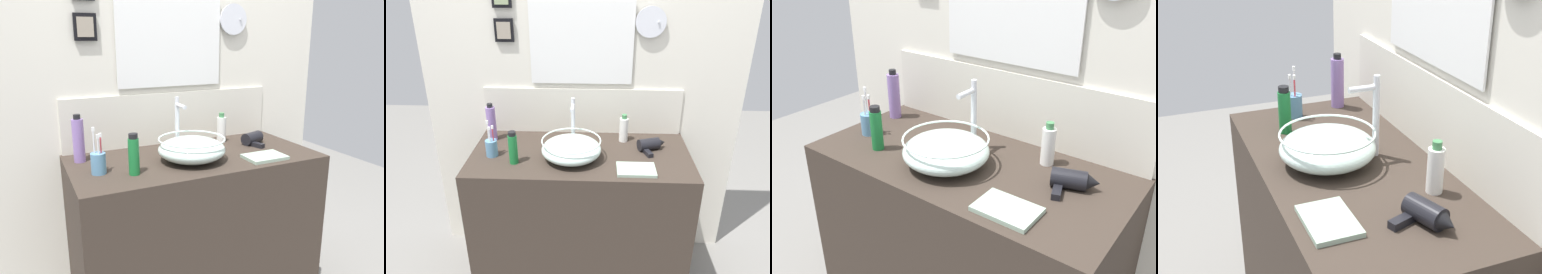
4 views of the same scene
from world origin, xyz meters
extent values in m
plane|color=gray|center=(0.00, 0.00, 0.00)|extent=(6.00, 6.00, 0.00)
cube|color=#382D26|center=(0.00, 0.00, 0.44)|extent=(1.24, 0.59, 0.88)
cube|color=silver|center=(0.00, 0.33, 1.17)|extent=(1.95, 0.06, 2.35)
cube|color=beige|center=(0.00, 0.29, 1.02)|extent=(1.21, 0.02, 0.29)
cube|color=white|center=(-0.01, 0.29, 1.43)|extent=(0.54, 0.01, 0.41)
cube|color=white|center=(-0.01, 0.28, 1.43)|extent=(0.60, 0.01, 0.47)
cylinder|color=silver|center=(0.38, 0.28, 1.56)|extent=(0.17, 0.01, 0.17)
cylinder|color=silver|center=(0.42, 0.29, 1.56)|extent=(0.01, 0.06, 0.01)
cube|color=black|center=(-0.45, 0.28, 1.51)|extent=(0.11, 0.02, 0.13)
cube|color=gray|center=(-0.45, 0.28, 1.51)|extent=(0.08, 0.01, 0.09)
ellipsoid|color=silver|center=(-0.05, -0.07, 0.94)|extent=(0.33, 0.33, 0.12)
torus|color=silver|center=(-0.05, -0.07, 0.99)|extent=(0.32, 0.32, 0.01)
torus|color=#B2B7BC|center=(-0.05, -0.07, 0.88)|extent=(0.12, 0.12, 0.01)
cylinder|color=silver|center=(-0.05, 0.11, 1.01)|extent=(0.02, 0.02, 0.26)
cylinder|color=silver|center=(-0.05, 0.06, 1.13)|extent=(0.02, 0.10, 0.02)
cylinder|color=silver|center=(-0.05, 0.11, 1.15)|extent=(0.02, 0.02, 0.03)
cylinder|color=black|center=(0.39, 0.06, 0.91)|extent=(0.14, 0.10, 0.07)
cone|color=black|center=(0.46, 0.09, 0.91)|extent=(0.06, 0.07, 0.06)
cube|color=black|center=(0.38, 0.00, 0.89)|extent=(0.06, 0.09, 0.02)
cylinder|color=#598CB2|center=(-0.49, -0.05, 0.93)|extent=(0.07, 0.07, 0.09)
cylinder|color=#D83F4C|center=(-0.48, -0.05, 0.96)|extent=(0.01, 0.01, 0.16)
cube|color=white|center=(-0.48, -0.05, 1.05)|extent=(0.01, 0.01, 0.02)
cylinder|color=white|center=(-0.50, -0.04, 0.98)|extent=(0.01, 0.01, 0.19)
cube|color=white|center=(-0.50, -0.04, 1.08)|extent=(0.01, 0.01, 0.02)
cylinder|color=white|center=(-0.49, -0.07, 0.96)|extent=(0.01, 0.01, 0.16)
cube|color=white|center=(-0.49, -0.07, 1.05)|extent=(0.01, 0.01, 0.02)
cylinder|color=#197233|center=(-0.35, -0.13, 0.96)|extent=(0.05, 0.05, 0.16)
cylinder|color=black|center=(-0.35, -0.13, 1.05)|extent=(0.04, 0.04, 0.02)
cylinder|color=white|center=(0.25, 0.17, 0.95)|extent=(0.05, 0.05, 0.14)
cylinder|color=#3F7F4C|center=(0.25, 0.17, 1.04)|extent=(0.03, 0.03, 0.03)
cylinder|color=#8C6BB2|center=(-0.54, 0.15, 0.98)|extent=(0.06, 0.06, 0.21)
cylinder|color=black|center=(-0.54, 0.15, 1.10)|extent=(0.03, 0.03, 0.02)
cube|color=#99B29E|center=(0.30, -0.19, 0.89)|extent=(0.20, 0.14, 0.02)
camera|label=1|loc=(-0.79, -1.63, 1.45)|focal=35.00mm
camera|label=2|loc=(0.07, -1.87, 1.87)|focal=35.00mm
camera|label=3|loc=(0.86, -1.16, 1.67)|focal=40.00mm
camera|label=4|loc=(1.47, -0.60, 1.70)|focal=50.00mm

